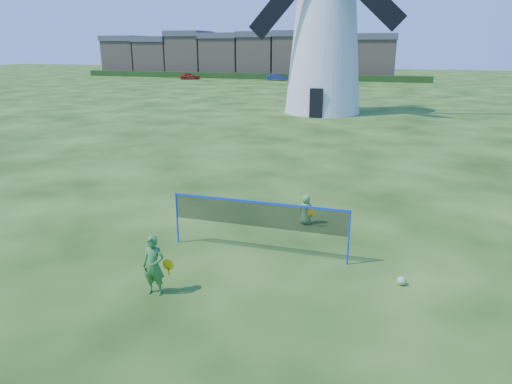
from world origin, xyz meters
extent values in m
plane|color=black|center=(0.00, 0.00, 0.00)|extent=(220.00, 220.00, 0.00)
cube|color=black|center=(-2.28, 25.15, 1.18)|extent=(1.07, 0.13, 2.35)
cube|color=black|center=(-2.28, 25.81, 5.35)|extent=(0.75, 0.13, 0.96)
cube|color=black|center=(-2.28, 26.32, 8.78)|extent=(0.64, 0.13, 0.86)
cylinder|color=blue|center=(-1.95, -0.42, 0.78)|extent=(0.05, 0.05, 1.55)
cylinder|color=blue|center=(3.05, -0.42, 0.78)|extent=(0.05, 0.05, 1.55)
cube|color=black|center=(0.55, -0.42, 1.15)|extent=(5.00, 0.02, 0.70)
cube|color=blue|center=(0.55, -0.42, 1.52)|extent=(5.00, 0.02, 0.06)
imported|color=#377D32|center=(-1.14, -3.28, 0.74)|extent=(0.56, 0.38, 1.47)
cylinder|color=yellow|center=(-0.86, -3.10, 0.72)|extent=(0.28, 0.02, 0.28)
cube|color=yellow|center=(-0.86, -3.10, 0.55)|extent=(0.03, 0.02, 0.20)
imported|color=#579D4B|center=(1.41, 2.15, 0.50)|extent=(0.51, 0.35, 0.99)
cylinder|color=yellow|center=(1.63, 1.93, 0.51)|extent=(0.28, 0.02, 0.28)
cube|color=yellow|center=(1.63, 1.93, 0.34)|extent=(0.03, 0.02, 0.20)
sphere|color=green|center=(4.45, -1.15, 0.11)|extent=(0.22, 0.22, 0.22)
cube|color=#998166|center=(-48.63, 72.00, 3.18)|extent=(6.74, 8.00, 6.36)
cube|color=#4C4C54|center=(-48.63, 72.00, 6.86)|extent=(7.04, 8.40, 1.00)
cube|color=#998166|center=(-41.74, 72.00, 3.10)|extent=(6.44, 8.00, 6.21)
cube|color=#4C4C54|center=(-41.74, 72.00, 6.71)|extent=(6.74, 8.40, 1.00)
cube|color=#998166|center=(-34.95, 72.00, 3.58)|extent=(6.54, 8.00, 7.15)
cube|color=#4C4C54|center=(-34.95, 72.00, 7.65)|extent=(6.84, 8.40, 1.00)
cube|color=#998166|center=(-27.91, 72.00, 3.38)|extent=(6.96, 8.00, 6.75)
cube|color=#4C4C54|center=(-27.91, 72.00, 7.25)|extent=(7.26, 8.40, 1.00)
cube|color=#998166|center=(-20.99, 72.00, 3.47)|extent=(6.28, 8.00, 6.93)
cube|color=#4C4C54|center=(-20.99, 72.00, 7.43)|extent=(6.58, 8.40, 1.00)
cube|color=#998166|center=(-14.21, 72.00, 3.52)|extent=(6.69, 8.00, 7.04)
cube|color=#4C4C54|center=(-14.21, 72.00, 7.54)|extent=(6.99, 8.40, 1.00)
cube|color=#998166|center=(-7.16, 72.00, 3.22)|extent=(6.80, 8.00, 6.44)
cube|color=#4C4C54|center=(-7.16, 72.00, 6.94)|extent=(7.10, 8.40, 1.00)
cube|color=#998166|center=(-0.25, 72.00, 3.24)|extent=(6.43, 8.00, 6.47)
cube|color=#4C4C54|center=(-0.25, 72.00, 6.97)|extent=(6.73, 8.40, 1.00)
cube|color=#193814|center=(-22.00, 66.00, 0.50)|extent=(62.00, 0.80, 1.00)
imported|color=maroon|center=(-30.45, 62.05, 0.58)|extent=(3.65, 2.59, 1.15)
imported|color=navy|center=(-15.62, 64.05, 0.56)|extent=(3.60, 1.96, 1.13)
camera|label=1|loc=(3.95, -11.79, 5.63)|focal=32.11mm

